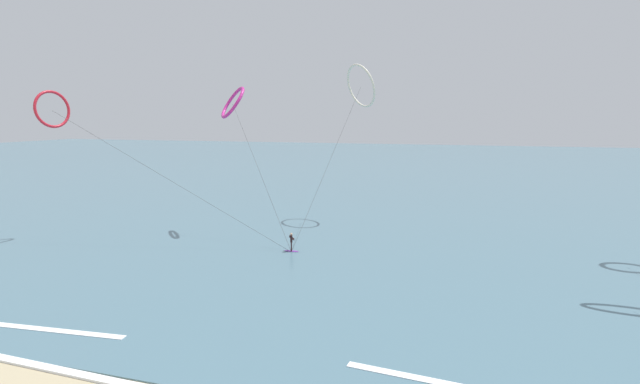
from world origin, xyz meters
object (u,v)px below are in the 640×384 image
object	(u,v)px
kite_ivory	(361,86)
kite_magenta	(233,103)
surfer_violet	(291,243)
kite_crimson	(53,109)

from	to	relation	value
kite_ivory	kite_magenta	bearing A→B (deg)	83.21
kite_ivory	surfer_violet	bearing A→B (deg)	123.81
surfer_violet	kite_crimson	world-z (taller)	kite_crimson
surfer_violet	kite_ivory	bearing A→B (deg)	149.31
surfer_violet	kite_magenta	distance (m)	16.69
surfer_violet	kite_ivory	xyz separation A→B (m)	(2.83, 15.85, 14.78)
kite_magenta	kite_crimson	bearing A→B (deg)	-103.93
surfer_violet	kite_crimson	xyz separation A→B (m)	(-23.90, -1.70, 11.97)
kite_ivory	kite_magenta	distance (m)	15.02
kite_ivory	kite_magenta	world-z (taller)	kite_ivory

